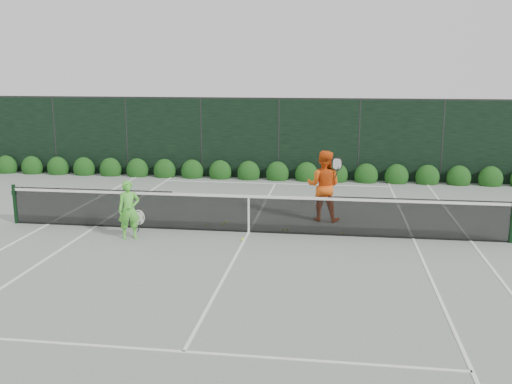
# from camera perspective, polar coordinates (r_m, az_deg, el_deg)

# --- Properties ---
(ground) EXTENTS (80.00, 80.00, 0.00)m
(ground) POSITION_cam_1_polar(r_m,az_deg,el_deg) (14.68, -0.73, -4.05)
(ground) COLOR gray
(ground) RESTS_ON ground
(tennis_net) EXTENTS (12.90, 0.10, 1.07)m
(tennis_net) POSITION_cam_1_polar(r_m,az_deg,el_deg) (14.54, -0.83, -2.03)
(tennis_net) COLOR black
(tennis_net) RESTS_ON ground
(player_woman) EXTENTS (0.66, 0.53, 1.45)m
(player_woman) POSITION_cam_1_polar(r_m,az_deg,el_deg) (14.34, -12.58, -1.75)
(player_woman) COLOR #55CA3B
(player_woman) RESTS_ON ground
(player_man) EXTENTS (1.06, 0.89, 1.95)m
(player_man) POSITION_cam_1_polar(r_m,az_deg,el_deg) (15.72, 6.78, 0.63)
(player_man) COLOR #EB5813
(player_man) RESTS_ON ground
(court_lines) EXTENTS (11.03, 23.83, 0.01)m
(court_lines) POSITION_cam_1_polar(r_m,az_deg,el_deg) (14.68, -0.73, -4.02)
(court_lines) COLOR white
(court_lines) RESTS_ON ground
(windscreen_fence) EXTENTS (32.00, 21.07, 3.06)m
(windscreen_fence) POSITION_cam_1_polar(r_m,az_deg,el_deg) (11.71, -2.75, -0.60)
(windscreen_fence) COLOR black
(windscreen_fence) RESTS_ON ground
(hedge_row) EXTENTS (31.66, 0.65, 0.94)m
(hedge_row) POSITION_cam_1_polar(r_m,az_deg,el_deg) (21.54, 2.15, 1.84)
(hedge_row) COLOR #123B10
(hedge_row) RESTS_ON ground
(tennis_balls) EXTENTS (3.69, 1.66, 0.07)m
(tennis_balls) POSITION_cam_1_polar(r_m,az_deg,el_deg) (14.87, 0.19, -3.70)
(tennis_balls) COLOR #DCEB34
(tennis_balls) RESTS_ON ground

